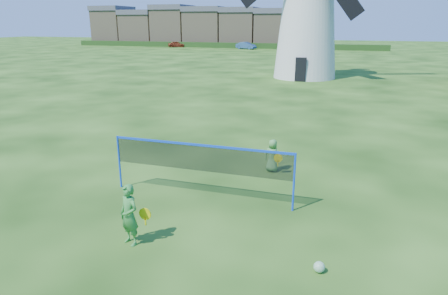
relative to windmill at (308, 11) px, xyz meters
name	(u,v)px	position (x,y,z in m)	size (l,w,h in m)	color
ground	(211,207)	(0.83, -26.67, -5.58)	(220.00, 220.00, 0.00)	black
windmill	(308,11)	(0.00, 0.00, 0.00)	(11.02, 5.30, 15.75)	silver
badminton_net	(200,159)	(0.39, -26.22, -4.44)	(5.05, 0.05, 1.55)	blue
player_girl	(129,215)	(-0.22, -28.88, -4.89)	(0.71, 0.49, 1.37)	#368839
player_boy	(273,156)	(1.84, -23.59, -5.05)	(0.64, 0.43, 1.06)	#529447
play_ball	(319,267)	(3.76, -28.70, -5.47)	(0.22, 0.22, 0.22)	green
terraced_houses	(203,26)	(-26.58, 45.33, -1.69)	(49.98, 8.40, 8.17)	#9A8666
hedge	(218,45)	(-21.17, 39.33, -5.08)	(62.00, 0.80, 1.00)	#193814
car_left	(177,44)	(-29.73, 38.87, -5.02)	(1.33, 3.30, 1.13)	maroon
car_right	(246,46)	(-15.00, 37.08, -4.95)	(1.33, 3.81, 1.26)	#2A4E7E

